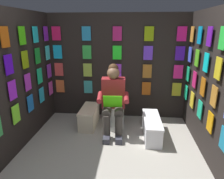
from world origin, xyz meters
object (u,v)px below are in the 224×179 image
toilet (114,109)px  comic_longbox_far (152,127)px  comic_longbox_near (89,117)px  person_reading (113,99)px

toilet → comic_longbox_far: toilet is taller
comic_longbox_near → comic_longbox_far: 1.17m
toilet → comic_longbox_near: (0.45, 0.04, -0.15)m
toilet → comic_longbox_far: bearing=149.1°
person_reading → comic_longbox_far: (-0.66, 0.12, -0.43)m
person_reading → comic_longbox_near: person_reading is taller
person_reading → comic_longbox_far: size_ratio=1.43×
comic_longbox_near → comic_longbox_far: bearing=165.6°
comic_longbox_near → comic_longbox_far: comic_longbox_near is taller
toilet → person_reading: size_ratio=0.65×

